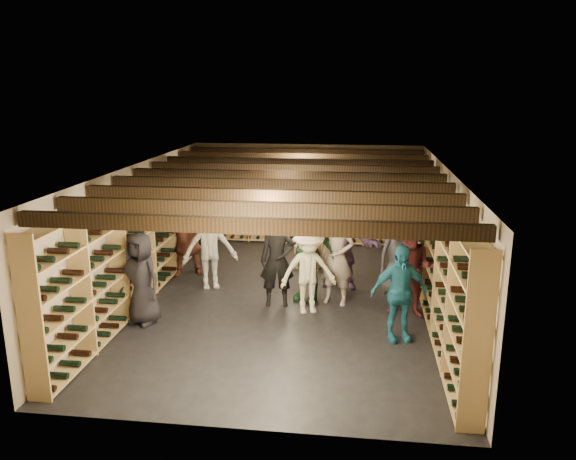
% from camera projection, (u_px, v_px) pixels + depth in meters
% --- Properties ---
extents(ground, '(8.00, 8.00, 0.00)m').
position_uv_depth(ground, '(286.00, 299.00, 10.21)').
color(ground, black).
rests_on(ground, ground).
extents(walls, '(5.52, 8.02, 2.40)m').
position_uv_depth(walls, '(286.00, 236.00, 9.91)').
color(walls, tan).
rests_on(walls, ground).
extents(ceiling, '(5.50, 8.00, 0.01)m').
position_uv_depth(ceiling, '(286.00, 168.00, 9.60)').
color(ceiling, beige).
rests_on(ceiling, walls).
extents(ceiling_joists, '(5.40, 7.12, 0.18)m').
position_uv_depth(ceiling_joists, '(286.00, 176.00, 9.64)').
color(ceiling_joists, black).
rests_on(ceiling_joists, ground).
extents(wine_rack_left, '(0.32, 7.50, 2.15)m').
position_uv_depth(wine_rack_left, '(146.00, 238.00, 10.25)').
color(wine_rack_left, tan).
rests_on(wine_rack_left, ground).
extents(wine_rack_right, '(0.32, 7.50, 2.15)m').
position_uv_depth(wine_rack_right, '(434.00, 248.00, 9.63)').
color(wine_rack_right, tan).
rests_on(wine_rack_right, ground).
extents(wine_rack_back, '(4.70, 0.30, 2.15)m').
position_uv_depth(wine_rack_back, '(306.00, 200.00, 13.62)').
color(wine_rack_back, tan).
rests_on(wine_rack_back, ground).
extents(crate_stack_left, '(0.58, 0.48, 0.51)m').
position_uv_depth(crate_stack_left, '(330.00, 252.00, 12.24)').
color(crate_stack_left, tan).
rests_on(crate_stack_left, ground).
extents(crate_stack_right, '(0.55, 0.41, 0.51)m').
position_uv_depth(crate_stack_right, '(308.00, 256.00, 11.91)').
color(crate_stack_right, tan).
rests_on(crate_stack_right, ground).
extents(crate_loose, '(0.58, 0.48, 0.17)m').
position_uv_depth(crate_loose, '(336.00, 274.00, 11.33)').
color(crate_loose, tan).
rests_on(crate_loose, ground).
extents(person_0, '(0.87, 0.73, 1.52)m').
position_uv_depth(person_0, '(141.00, 279.00, 9.03)').
color(person_0, black).
rests_on(person_0, ground).
extents(person_1, '(0.66, 0.48, 1.65)m').
position_uv_depth(person_1, '(277.00, 260.00, 9.76)').
color(person_1, black).
rests_on(person_1, ground).
extents(person_3, '(1.08, 0.82, 1.48)m').
position_uv_depth(person_3, '(308.00, 271.00, 9.46)').
color(person_3, beige).
rests_on(person_3, ground).
extents(person_4, '(0.95, 0.60, 1.51)m').
position_uv_depth(person_4, '(399.00, 293.00, 8.42)').
color(person_4, '#195D77').
rests_on(person_4, ground).
extents(person_5, '(1.64, 0.95, 1.68)m').
position_uv_depth(person_5, '(187.00, 234.00, 11.40)').
color(person_5, brown).
rests_on(person_5, ground).
extents(person_7, '(0.72, 0.57, 1.71)m').
position_uv_depth(person_7, '(337.00, 257.00, 9.83)').
color(person_7, gray).
rests_on(person_7, ground).
extents(person_8, '(0.91, 0.78, 1.62)m').
position_uv_depth(person_8, '(412.00, 270.00, 9.28)').
color(person_8, '#4E1C1D').
rests_on(person_8, ground).
extents(person_9, '(1.20, 0.96, 1.63)m').
position_uv_depth(person_9, '(210.00, 247.00, 10.59)').
color(person_9, '#9E9B91').
rests_on(person_9, ground).
extents(person_10, '(1.15, 0.80, 1.81)m').
position_uv_depth(person_10, '(306.00, 252.00, 9.96)').
color(person_10, '#1F4323').
rests_on(person_10, ground).
extents(person_11, '(1.65, 0.76, 1.72)m').
position_uv_depth(person_11, '(341.00, 243.00, 10.67)').
color(person_11, slate).
rests_on(person_11, ground).
extents(person_12, '(0.88, 0.73, 1.53)m').
position_uv_depth(person_12, '(398.00, 255.00, 10.25)').
color(person_12, '#323338').
rests_on(person_12, ground).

